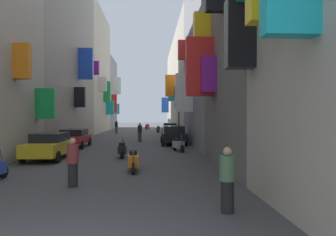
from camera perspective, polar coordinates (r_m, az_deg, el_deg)
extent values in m
plane|color=#424244|center=(34.16, -6.05, -3.49)|extent=(140.00, 140.00, 0.00)
cube|color=orange|center=(18.03, -24.35, 9.13)|extent=(0.77, 0.51, 1.79)
cube|color=green|center=(20.62, -20.81, 2.38)|extent=(1.12, 0.46, 1.83)
cube|color=gray|center=(32.32, -21.29, 14.24)|extent=(6.00, 17.65, 20.15)
cube|color=blue|center=(31.88, -14.29, 9.28)|extent=(1.33, 0.59, 2.91)
cube|color=purple|center=(36.53, -12.98, 8.62)|extent=(1.11, 0.54, 1.49)
cube|color=black|center=(29.99, -15.27, 3.55)|extent=(0.94, 0.61, 1.81)
cube|color=#BCB29E|center=(47.59, -14.98, 7.84)|extent=(6.00, 15.06, 16.94)
cube|color=#19B2BF|center=(49.65, -10.21, 1.85)|extent=(1.10, 0.56, 2.21)
cube|color=green|center=(47.06, -10.72, 4.60)|extent=(0.97, 0.42, 2.95)
cube|color=white|center=(43.26, -11.43, 5.89)|extent=(0.97, 0.38, 1.88)
cube|color=gray|center=(59.81, -12.41, 4.22)|extent=(6.00, 10.35, 12.55)
cube|color=red|center=(56.17, -9.48, 2.50)|extent=(0.86, 0.61, 3.16)
cube|color=#19B2BF|center=(62.07, -8.92, 1.60)|extent=(0.70, 0.60, 1.92)
cube|color=green|center=(61.79, -8.85, 5.62)|extent=(0.96, 0.45, 3.08)
cube|color=white|center=(59.99, -9.03, 5.66)|extent=(0.97, 0.45, 3.15)
cube|color=black|center=(10.31, 12.59, 14.25)|extent=(0.86, 0.57, 2.07)
cube|color=yellow|center=(17.85, 5.99, 14.34)|extent=(0.86, 0.60, 2.38)
cube|color=purple|center=(15.89, 7.18, 7.65)|extent=(0.69, 0.56, 1.73)
cube|color=red|center=(16.49, 5.61, 8.99)|extent=(1.39, 0.49, 2.94)
cube|color=gray|center=(26.11, 10.89, 10.92)|extent=(6.00, 12.47, 14.21)
cube|color=white|center=(24.61, 2.86, 4.48)|extent=(1.30, 0.51, 2.90)
cube|color=red|center=(30.81, 2.40, 11.94)|extent=(0.66, 0.58, 1.78)
cube|color=#B2A899|center=(48.19, 4.45, 5.70)|extent=(6.00, 32.85, 13.50)
cube|color=blue|center=(35.05, 1.71, 3.71)|extent=(0.62, 0.51, 2.41)
cube|color=orange|center=(40.95, 0.52, 5.73)|extent=(1.40, 0.54, 2.73)
cube|color=blue|center=(60.37, -0.53, 2.31)|extent=(1.30, 0.51, 2.79)
cube|color=#19B2BF|center=(45.85, 0.51, 4.95)|extent=(0.82, 0.48, 3.12)
cube|color=slate|center=(38.61, 0.28, -2.16)|extent=(1.66, 4.11, 0.57)
cube|color=black|center=(38.38, 0.30, -1.32)|extent=(1.46, 2.30, 0.57)
cylinder|color=black|center=(39.94, -1.01, -2.48)|extent=(0.18, 0.60, 0.60)
cylinder|color=black|center=(40.03, 1.36, -2.48)|extent=(0.18, 0.60, 0.60)
cylinder|color=black|center=(37.24, -0.88, -2.70)|extent=(0.18, 0.60, 0.60)
cylinder|color=black|center=(37.33, 1.67, -2.69)|extent=(0.18, 0.60, 0.60)
cube|color=black|center=(26.29, 0.96, -3.29)|extent=(1.83, 4.33, 0.68)
cube|color=black|center=(26.05, 0.99, -1.98)|extent=(1.61, 2.42, 0.54)
cylinder|color=black|center=(27.70, -1.13, -3.80)|extent=(0.18, 0.60, 0.60)
cylinder|color=black|center=(27.81, 2.64, -3.79)|extent=(0.18, 0.60, 0.60)
cylinder|color=black|center=(24.85, -0.93, -4.30)|extent=(0.18, 0.60, 0.60)
cylinder|color=black|center=(24.98, 3.27, -4.27)|extent=(0.18, 0.60, 0.60)
cube|color=#B21E1E|center=(24.84, -16.32, -3.67)|extent=(1.78, 4.34, 0.56)
cube|color=black|center=(25.02, -16.20, -2.44)|extent=(1.57, 2.43, 0.48)
cylinder|color=black|center=(23.28, -15.00, -4.64)|extent=(0.18, 0.60, 0.60)
cylinder|color=black|center=(23.72, -19.22, -4.55)|extent=(0.18, 0.60, 0.60)
cylinder|color=black|center=(26.08, -13.67, -4.08)|extent=(0.18, 0.60, 0.60)
cylinder|color=black|center=(26.47, -17.47, -4.03)|extent=(0.18, 0.60, 0.60)
cube|color=gold|center=(18.56, -20.26, -4.96)|extent=(1.70, 4.31, 0.64)
cube|color=black|center=(18.72, -20.06, -3.21)|extent=(1.50, 2.41, 0.47)
cylinder|color=black|center=(16.99, -18.94, -6.55)|extent=(0.18, 0.60, 0.60)
cylinder|color=black|center=(17.54, -24.33, -6.35)|extent=(0.18, 0.60, 0.60)
cylinder|color=black|center=(19.73, -16.64, -5.57)|extent=(0.18, 0.60, 0.60)
cylinder|color=black|center=(20.20, -21.36, -5.44)|extent=(0.18, 0.60, 0.60)
cube|color=red|center=(54.27, -3.68, -1.52)|extent=(0.73, 1.25, 0.45)
cube|color=black|center=(54.47, -3.62, -1.19)|extent=(0.45, 0.62, 0.16)
cylinder|color=#4C4C51|center=(53.69, -3.85, -1.20)|extent=(0.13, 0.28, 0.68)
cylinder|color=black|center=(53.57, -3.90, -1.79)|extent=(0.22, 0.49, 0.48)
cylinder|color=black|center=(54.98, -3.47, -1.73)|extent=(0.22, 0.49, 0.48)
cube|color=#287F3D|center=(44.04, -1.74, -1.99)|extent=(0.59, 1.15, 0.45)
cube|color=black|center=(44.23, -1.71, -1.58)|extent=(0.40, 0.60, 0.16)
cylinder|color=#4C4C51|center=(43.48, -1.83, -1.59)|extent=(0.10, 0.28, 0.68)
cylinder|color=black|center=(43.37, -1.85, -2.33)|extent=(0.17, 0.49, 0.48)
cylinder|color=black|center=(44.73, -1.63, -2.24)|extent=(0.17, 0.49, 0.48)
cube|color=orange|center=(13.82, -6.16, -7.46)|extent=(0.50, 1.18, 0.45)
cube|color=black|center=(14.00, -6.16, -6.10)|extent=(0.35, 0.58, 0.16)
cylinder|color=#4C4C51|center=(13.21, -6.17, -6.41)|extent=(0.08, 0.28, 0.68)
cylinder|color=black|center=(13.14, -6.17, -8.87)|extent=(0.13, 0.48, 0.48)
cylinder|color=black|center=(14.57, -6.16, -7.94)|extent=(0.13, 0.48, 0.48)
cube|color=#ADADB2|center=(21.15, 1.85, -4.69)|extent=(0.74, 1.15, 0.45)
cube|color=black|center=(21.31, 1.65, -3.83)|extent=(0.47, 0.63, 0.16)
cylinder|color=#4C4C51|center=(20.64, 2.42, -3.91)|extent=(0.14, 0.28, 0.68)
cylinder|color=black|center=(20.56, 2.56, -5.47)|extent=(0.24, 0.49, 0.48)
cylinder|color=black|center=(21.79, 1.19, -5.13)|extent=(0.24, 0.49, 0.48)
cube|color=black|center=(18.32, -8.08, -5.50)|extent=(0.46, 1.06, 0.45)
cube|color=black|center=(18.10, -8.13, -4.60)|extent=(0.33, 0.57, 0.16)
cylinder|color=#4C4C51|center=(18.82, -7.97, -4.35)|extent=(0.07, 0.27, 0.68)
cylinder|color=black|center=(19.00, -7.94, -5.96)|extent=(0.11, 0.48, 0.48)
cylinder|color=black|center=(17.69, -8.24, -6.44)|extent=(0.11, 0.48, 0.48)
cylinder|color=#4C4C51|center=(13.59, -27.37, -6.27)|extent=(0.09, 0.28, 0.68)
cylinder|color=black|center=(13.79, -27.04, -8.47)|extent=(0.15, 0.49, 0.48)
cylinder|color=black|center=(11.29, -16.47, -9.65)|extent=(0.42, 0.42, 0.79)
cylinder|color=maroon|center=(11.18, -16.48, -6.09)|extent=(0.50, 0.50, 0.62)
sphere|color=tan|center=(11.14, -16.49, -3.95)|extent=(0.21, 0.21, 0.21)
cylinder|color=#3C3C3C|center=(28.68, -5.01, -3.43)|extent=(0.38, 0.38, 0.83)
cylinder|color=black|center=(28.64, -5.01, -1.95)|extent=(0.45, 0.45, 0.65)
sphere|color=tan|center=(28.63, -5.01, -1.07)|extent=(0.22, 0.22, 0.22)
cylinder|color=#3E3E3E|center=(42.57, -9.13, -2.15)|extent=(0.44, 0.44, 0.83)
cylinder|color=black|center=(42.54, -9.13, -1.14)|extent=(0.52, 0.52, 0.66)
sphere|color=tan|center=(42.53, -9.13, -0.54)|extent=(0.23, 0.23, 0.23)
cylinder|color=black|center=(8.22, 10.44, -13.52)|extent=(0.36, 0.36, 0.78)
cylinder|color=#4C724C|center=(8.08, 10.44, -8.73)|extent=(0.43, 0.43, 0.61)
sphere|color=tan|center=(8.02, 10.45, -5.81)|extent=(0.21, 0.21, 0.21)
cylinder|color=#2D2D2D|center=(31.77, 1.94, -0.39)|extent=(0.12, 0.12, 3.77)
cube|color=black|center=(31.82, 1.95, 3.68)|extent=(0.26, 0.26, 0.75)
sphere|color=red|center=(31.69, 1.97, 4.15)|extent=(0.14, 0.14, 0.14)
sphere|color=orange|center=(31.68, 1.97, 3.70)|extent=(0.14, 0.14, 0.14)
sphere|color=green|center=(31.66, 1.97, 3.24)|extent=(0.14, 0.14, 0.14)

